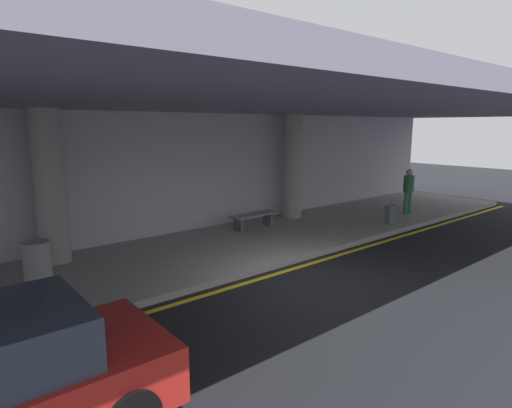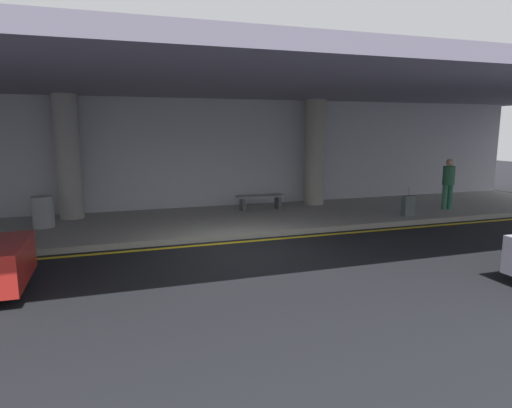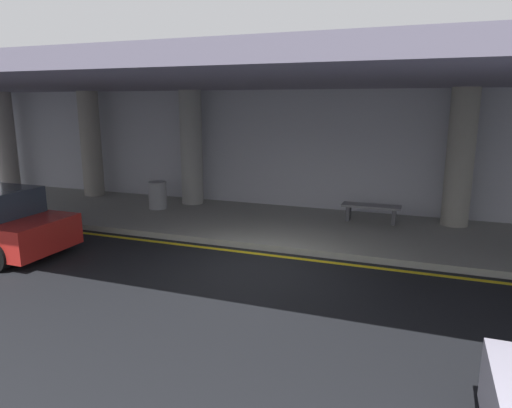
{
  "view_description": "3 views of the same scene",
  "coord_description": "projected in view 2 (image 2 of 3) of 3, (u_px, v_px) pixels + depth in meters",
  "views": [
    {
      "loc": [
        -6.5,
        -6.12,
        3.4
      ],
      "look_at": [
        0.55,
        2.38,
        1.34
      ],
      "focal_mm": 29.45,
      "sensor_mm": 36.0,
      "label": 1
    },
    {
      "loc": [
        -2.79,
        -9.45,
        2.81
      ],
      "look_at": [
        0.81,
        1.45,
        0.82
      ],
      "focal_mm": 30.6,
      "sensor_mm": 36.0,
      "label": 2
    },
    {
      "loc": [
        3.15,
        -8.7,
        3.4
      ],
      "look_at": [
        -0.66,
        1.56,
        0.98
      ],
      "focal_mm": 32.19,
      "sensor_mm": 36.0,
      "label": 3
    }
  ],
  "objects": [
    {
      "name": "ground_plane",
      "position": [
        242.0,
        250.0,
        10.18
      ],
      "size": [
        60.0,
        60.0,
        0.0
      ],
      "primitive_type": "plane",
      "color": "black"
    },
    {
      "name": "sidewalk",
      "position": [
        213.0,
        221.0,
        13.06
      ],
      "size": [
        26.0,
        4.2,
        0.15
      ],
      "primitive_type": "cube",
      "color": "gray",
      "rests_on": "ground"
    },
    {
      "name": "lane_stripe_yellow",
      "position": [
        234.0,
        242.0,
        10.87
      ],
      "size": [
        26.0,
        0.14,
        0.01
      ],
      "primitive_type": "cube",
      "color": "yellow",
      "rests_on": "ground"
    },
    {
      "name": "support_column_center",
      "position": [
        68.0,
        157.0,
        12.84
      ],
      "size": [
        0.71,
        0.71,
        3.65
      ],
      "primitive_type": "cylinder",
      "color": "gray",
      "rests_on": "sidewalk"
    },
    {
      "name": "support_column_right_mid",
      "position": [
        315.0,
        153.0,
        15.31
      ],
      "size": [
        0.71,
        0.71,
        3.65
      ],
      "primitive_type": "cylinder",
      "color": "gray",
      "rests_on": "sidewalk"
    },
    {
      "name": "ceiling_overhang",
      "position": [
        215.0,
        86.0,
        11.93
      ],
      "size": [
        28.0,
        13.2,
        0.3
      ],
      "primitive_type": "cube",
      "color": "slate",
      "rests_on": "support_column_far_left"
    },
    {
      "name": "terminal_back_wall",
      "position": [
        198.0,
        156.0,
        14.86
      ],
      "size": [
        26.0,
        0.3,
        3.8
      ],
      "primitive_type": "cube",
      "color": "#ADAFBB",
      "rests_on": "ground"
    },
    {
      "name": "traveler_with_luggage",
      "position": [
        448.0,
        181.0,
        14.4
      ],
      "size": [
        0.38,
        0.38,
        1.68
      ],
      "rotation": [
        0.0,
        0.0,
        3.87
      ],
      "color": "#337252",
      "rests_on": "sidewalk"
    },
    {
      "name": "suitcase_upright_primary",
      "position": [
        408.0,
        206.0,
        13.45
      ],
      "size": [
        0.36,
        0.22,
        0.9
      ],
      "rotation": [
        0.0,
        0.0,
        -0.47
      ],
      "color": "#53615E",
      "rests_on": "sidewalk"
    },
    {
      "name": "bench_metal",
      "position": [
        260.0,
        199.0,
        14.45
      ],
      "size": [
        1.6,
        0.5,
        0.48
      ],
      "color": "slate",
      "rests_on": "sidewalk"
    },
    {
      "name": "trash_bin_steel",
      "position": [
        43.0,
        212.0,
        11.84
      ],
      "size": [
        0.56,
        0.56,
        0.85
      ],
      "primitive_type": "cylinder",
      "color": "gray",
      "rests_on": "sidewalk"
    }
  ]
}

